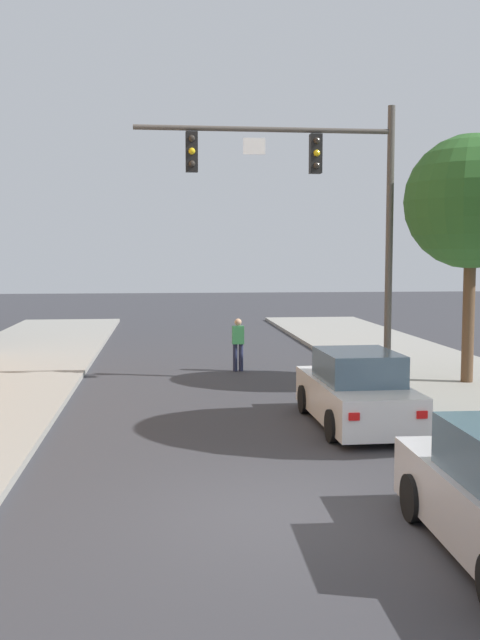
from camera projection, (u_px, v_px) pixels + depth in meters
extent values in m
plane|color=#38383D|center=(285.00, 516.00, 9.94)|extent=(120.00, 120.00, 0.00)
cylinder|color=#514C47|center=(389.00, 244.00, 19.96)|extent=(0.20, 0.20, 7.50)
cylinder|color=#514C47|center=(265.00, 129.00, 19.32)|extent=(6.99, 0.14, 0.14)
cube|color=black|center=(316.00, 154.00, 19.52)|extent=(0.32, 0.28, 1.05)
sphere|color=#2D2823|center=(317.00, 141.00, 19.35)|extent=(0.18, 0.18, 0.18)
sphere|color=yellow|center=(317.00, 153.00, 19.38)|extent=(0.18, 0.18, 0.18)
sphere|color=#2D2823|center=(317.00, 166.00, 19.40)|extent=(0.18, 0.18, 0.18)
cube|color=black|center=(192.00, 152.00, 19.17)|extent=(0.32, 0.28, 1.05)
sphere|color=#2D2823|center=(192.00, 138.00, 18.99)|extent=(0.18, 0.18, 0.18)
sphere|color=yellow|center=(192.00, 151.00, 19.02)|extent=(0.18, 0.18, 0.18)
sphere|color=#2D2823|center=(192.00, 164.00, 19.05)|extent=(0.18, 0.18, 0.18)
cube|color=white|center=(254.00, 146.00, 19.31)|extent=(0.60, 0.03, 0.44)
cube|color=silver|center=(356.00, 399.00, 15.18)|extent=(1.76, 4.22, 0.80)
cube|color=slate|center=(358.00, 366.00, 14.96)|extent=(1.53, 2.02, 0.64)
cylinder|color=black|center=(305.00, 399.00, 16.39)|extent=(0.23, 0.64, 0.64)
cylinder|color=black|center=(374.00, 398.00, 16.58)|extent=(0.23, 0.64, 0.64)
cylinder|color=black|center=(333.00, 426.00, 13.81)|extent=(0.23, 0.64, 0.64)
cylinder|color=black|center=(414.00, 424.00, 14.01)|extent=(0.23, 0.64, 0.64)
cube|color=red|center=(354.00, 417.00, 12.99)|extent=(0.20, 0.04, 0.14)
cube|color=red|center=(422.00, 415.00, 13.15)|extent=(0.20, 0.04, 0.14)
cylinder|color=black|center=(414.00, 498.00, 9.71)|extent=(0.24, 0.65, 0.64)
cylinder|color=#232847|center=(235.00, 358.00, 22.33)|extent=(0.14, 0.14, 0.85)
cylinder|color=#232847|center=(241.00, 357.00, 22.35)|extent=(0.14, 0.14, 0.85)
cube|color=#337F47|center=(238.00, 335.00, 22.28)|extent=(0.36, 0.22, 0.56)
sphere|color=tan|center=(238.00, 322.00, 22.25)|extent=(0.22, 0.22, 0.22)
cylinder|color=brown|center=(468.00, 317.00, 19.49)|extent=(0.32, 0.32, 3.52)
sphere|color=#2D6028|center=(472.00, 202.00, 19.21)|extent=(3.58, 3.58, 3.58)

